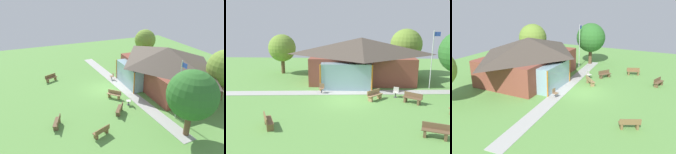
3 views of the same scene
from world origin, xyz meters
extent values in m
plane|color=#609947|center=(0.00, 0.00, 0.00)|extent=(44.00, 44.00, 0.00)
cube|color=brown|center=(1.48, 7.21, 1.40)|extent=(10.55, 6.95, 2.79)
pyramid|color=#4C4238|center=(1.48, 7.21, 3.70)|extent=(11.55, 7.95, 1.82)
cube|color=#8CB2BF|center=(-0.10, 3.14, 1.26)|extent=(4.75, 1.20, 2.51)
cylinder|color=orange|center=(-2.47, 2.54, 1.26)|extent=(0.12, 0.12, 2.51)
cylinder|color=orange|center=(2.27, 2.54, 1.26)|extent=(0.12, 0.12, 2.51)
cube|color=#ADADA8|center=(0.00, 2.06, 0.01)|extent=(22.30, 2.79, 0.03)
cylinder|color=silver|center=(7.93, 3.81, 2.78)|extent=(0.08, 0.08, 5.55)
cube|color=blue|center=(8.23, 3.81, 5.20)|extent=(0.60, 0.02, 0.40)
cube|color=brown|center=(5.20, -0.57, 0.45)|extent=(1.47, 1.24, 0.06)
cube|color=brown|center=(5.65, -0.89, 0.20)|extent=(0.36, 0.42, 0.39)
cube|color=brown|center=(4.76, -0.24, 0.20)|extent=(0.36, 0.42, 0.39)
cube|color=brown|center=(5.31, -0.41, 0.66)|extent=(1.25, 0.93, 0.36)
cube|color=brown|center=(7.68, -3.30, 0.45)|extent=(0.96, 1.56, 0.06)
cube|color=brown|center=(7.88, -3.81, 0.20)|extent=(0.43, 0.30, 0.39)
cube|color=brown|center=(7.47, -2.79, 0.20)|extent=(0.43, 0.30, 0.39)
cube|color=brown|center=(7.85, -3.23, 0.66)|extent=(0.61, 1.42, 0.36)
cube|color=brown|center=(-4.78, -5.37, 0.45)|extent=(1.04, 1.54, 0.06)
cube|color=brown|center=(-5.02, -4.88, 0.20)|extent=(0.43, 0.32, 0.39)
cube|color=brown|center=(-4.55, -5.87, 0.20)|extent=(0.43, 0.32, 0.39)
cube|color=brown|center=(-4.96, -5.45, 0.66)|extent=(0.70, 1.38, 0.36)
cube|color=#9E7A51|center=(2.33, 0.13, 0.45)|extent=(1.40, 1.35, 0.06)
cube|color=#9E7A51|center=(2.73, 0.50, 0.20)|extent=(0.39, 0.40, 0.39)
cube|color=#9E7A51|center=(1.93, -0.25, 0.20)|extent=(0.39, 0.40, 0.39)
cube|color=#9E7A51|center=(2.20, 0.27, 0.66)|extent=(1.14, 1.07, 0.36)
cube|color=brown|center=(5.05, -6.37, 0.45)|extent=(1.56, 0.92, 0.06)
cube|color=brown|center=(5.57, -6.56, 0.20)|extent=(0.29, 0.43, 0.39)
cube|color=brown|center=(4.53, -6.18, 0.20)|extent=(0.29, 0.43, 0.39)
cube|color=brown|center=(5.11, -6.19, 0.66)|extent=(1.43, 0.57, 0.36)
cube|color=beige|center=(4.17, 0.94, 0.44)|extent=(0.56, 0.56, 0.04)
cube|color=beige|center=(4.24, 1.13, 0.66)|extent=(0.43, 0.18, 0.40)
cylinder|color=#4C4C51|center=(4.17, 0.94, 0.21)|extent=(0.10, 0.10, 0.42)
cylinder|color=#4C4C51|center=(4.17, 0.94, 0.01)|extent=(0.36, 0.36, 0.02)
cube|color=#8C6B4C|center=(-2.31, 1.80, 0.44)|extent=(0.50, 0.50, 0.04)
cube|color=#8C6B4C|center=(-2.29, 1.99, 0.66)|extent=(0.44, 0.10, 0.40)
cylinder|color=#4C4C51|center=(-2.31, 1.80, 0.21)|extent=(0.10, 0.10, 0.42)
cylinder|color=#4C4C51|center=(-2.31, 1.80, 0.01)|extent=(0.36, 0.36, 0.02)
cylinder|color=brown|center=(10.22, 3.10, 1.09)|extent=(0.47, 0.47, 2.18)
sphere|color=#2D6B28|center=(10.22, 3.10, 3.63)|extent=(3.87, 3.87, 3.87)
cylinder|color=brown|center=(6.97, 10.29, 1.08)|extent=(0.47, 0.47, 2.16)
cylinder|color=brown|center=(-7.95, 9.88, 0.95)|extent=(0.44, 0.44, 1.90)
sphere|color=olive|center=(-7.95, 9.88, 3.13)|extent=(3.28, 3.28, 3.28)
camera|label=1|loc=(21.21, -8.04, 11.31)|focal=34.94mm
camera|label=2|loc=(0.14, -19.13, 6.59)|focal=38.95mm
camera|label=3|loc=(-19.65, -7.66, 8.66)|focal=37.45mm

